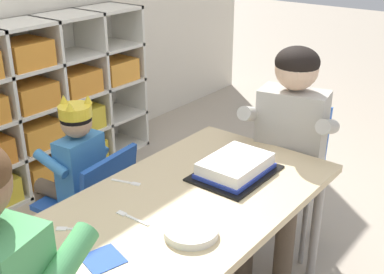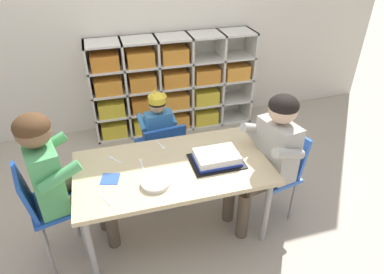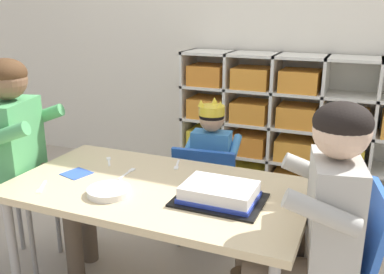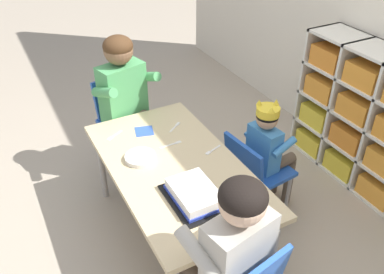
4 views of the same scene
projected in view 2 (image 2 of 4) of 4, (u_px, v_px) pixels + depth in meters
name	position (u px, v px, depth m)	size (l,w,h in m)	color
ground	(175.00, 226.00, 2.53)	(16.00, 16.00, 0.00)	tan
storage_cubby_shelf	(166.00, 88.00, 3.51)	(1.67, 0.31, 0.99)	silver
activity_table	(173.00, 172.00, 2.25)	(1.26, 0.69, 0.56)	#D1B789
classroom_chair_blue	(162.00, 147.00, 2.77)	(0.39, 0.37, 0.60)	#1E4CA8
child_with_crown	(157.00, 125.00, 2.77)	(0.31, 0.31, 0.83)	#3D7FBC
classroom_chair_adult_side	(45.00, 206.00, 2.06)	(0.37, 0.38, 0.74)	#1E4CA8
adult_helper_seated	(57.00, 173.00, 2.00)	(0.47, 0.45, 1.07)	#4C9E5B
classroom_chair_guest_side	(279.00, 168.00, 2.44)	(0.36, 0.37, 0.70)	blue
guest_at_table_side	(270.00, 150.00, 2.30)	(0.46, 0.44, 1.00)	#B2ADA3
birthday_cake_on_tray	(217.00, 158.00, 2.25)	(0.35, 0.26, 0.07)	black
paper_plate_stack	(155.00, 183.00, 2.06)	(0.18, 0.18, 0.03)	white
paper_napkin_square	(110.00, 179.00, 2.11)	(0.11, 0.11, 0.00)	#3356B7
fork_near_cake_tray	(106.00, 200.00, 1.95)	(0.07, 0.12, 0.00)	white
fork_beside_plate_stack	(161.00, 146.00, 2.42)	(0.05, 0.12, 0.00)	white
fork_near_child_seat	(142.00, 164.00, 2.24)	(0.02, 0.14, 0.00)	white
fork_by_napkin	(114.00, 160.00, 2.28)	(0.08, 0.11, 0.00)	white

